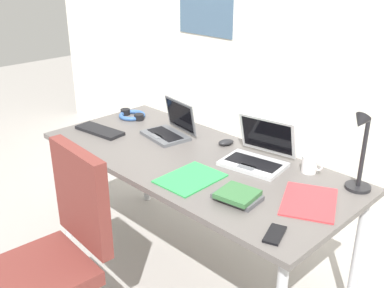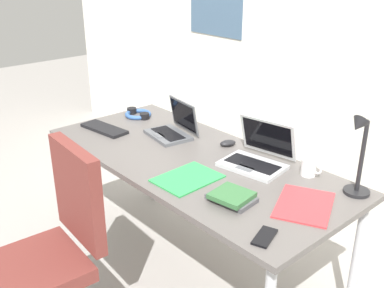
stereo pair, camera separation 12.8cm
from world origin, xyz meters
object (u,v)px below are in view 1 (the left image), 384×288
object	(u,v)px
external_keyboard	(100,131)
computer_mouse	(226,142)
office_chair	(55,271)
laptop_mid_desk	(257,155)
cell_phone	(275,234)
paper_folder_mid_desk	(190,178)
headphones	(132,115)
book_stack	(237,196)
laptop_back_right	(170,129)
coffee_mug	(310,164)
desk_lamp	(360,152)
paper_folder_center	(309,202)

from	to	relation	value
external_keyboard	computer_mouse	distance (m)	0.80
office_chair	laptop_mid_desk	bearing A→B (deg)	69.95
external_keyboard	cell_phone	bearing A→B (deg)	-13.39
paper_folder_mid_desk	office_chair	world-z (taller)	office_chair
office_chair	headphones	bearing A→B (deg)	123.99
computer_mouse	book_stack	size ratio (longest dim) A/B	0.44
laptop_back_right	external_keyboard	distance (m)	0.45
external_keyboard	laptop_mid_desk	bearing A→B (deg)	11.64
laptop_mid_desk	paper_folder_mid_desk	size ratio (longest dim) A/B	1.16
laptop_mid_desk	computer_mouse	world-z (taller)	laptop_mid_desk
paper_folder_mid_desk	coffee_mug	bearing A→B (deg)	52.68
coffee_mug	cell_phone	bearing A→B (deg)	-70.33
computer_mouse	headphones	size ratio (longest dim) A/B	0.45
laptop_back_right	computer_mouse	xyz separation A→B (m)	(0.33, 0.14, -0.03)
book_stack	laptop_back_right	bearing A→B (deg)	158.94
laptop_mid_desk	office_chair	xyz separation A→B (m)	(-0.37, -1.02, -0.39)
external_keyboard	headphones	xyz separation A→B (m)	(-0.08, 0.31, 0.01)
office_chair	laptop_back_right	bearing A→B (deg)	104.14
computer_mouse	headphones	distance (m)	0.77
external_keyboard	paper_folder_mid_desk	xyz separation A→B (m)	(0.85, -0.05, -0.01)
book_stack	laptop_mid_desk	bearing A→B (deg)	115.31
computer_mouse	paper_folder_mid_desk	size ratio (longest dim) A/B	0.31
desk_lamp	coffee_mug	size ratio (longest dim) A/B	3.54
cell_phone	book_stack	bearing A→B (deg)	139.38
external_keyboard	paper_folder_mid_desk	world-z (taller)	external_keyboard
book_stack	office_chair	world-z (taller)	office_chair
external_keyboard	office_chair	bearing A→B (deg)	-56.48
desk_lamp	paper_folder_center	bearing A→B (deg)	-110.67
cell_phone	desk_lamp	bearing A→B (deg)	65.58
coffee_mug	desk_lamp	bearing A→B (deg)	-4.69
cell_phone	laptop_back_right	bearing A→B (deg)	139.38
paper_folder_mid_desk	computer_mouse	bearing A→B (deg)	109.75
laptop_back_right	paper_folder_mid_desk	xyz separation A→B (m)	(0.49, -0.31, -0.04)
book_stack	coffee_mug	distance (m)	0.48
external_keyboard	coffee_mug	distance (m)	1.29
office_chair	paper_folder_center	bearing A→B (deg)	47.35
cell_phone	paper_folder_mid_desk	world-z (taller)	cell_phone
laptop_back_right	laptop_mid_desk	world-z (taller)	laptop_mid_desk
laptop_mid_desk	headphones	size ratio (longest dim) A/B	1.68
office_chair	paper_folder_mid_desk	bearing A→B (deg)	68.13
paper_folder_mid_desk	laptop_back_right	bearing A→B (deg)	147.74
book_stack	cell_phone	bearing A→B (deg)	-21.06
computer_mouse	office_chair	distance (m)	1.15
desk_lamp	headphones	size ratio (longest dim) A/B	1.87
external_keyboard	desk_lamp	bearing A→B (deg)	8.21
laptop_mid_desk	paper_folder_mid_desk	xyz separation A→B (m)	(-0.12, -0.38, -0.04)
laptop_mid_desk	cell_phone	xyz separation A→B (m)	(0.46, -0.48, -0.04)
external_keyboard	paper_folder_mid_desk	size ratio (longest dim) A/B	1.06
paper_folder_mid_desk	book_stack	bearing A→B (deg)	1.79
book_stack	paper_folder_center	world-z (taller)	book_stack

